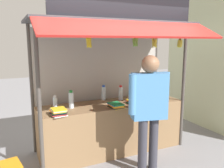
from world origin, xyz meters
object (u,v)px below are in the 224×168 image
Objects in this scene: magazine_stack_back_left at (133,102)px; magazine_stack_center at (58,112)px; water_bottle_front_right at (55,103)px; water_bottle_mid_right at (121,93)px; water_bottle_front_left at (104,93)px; water_bottle_far_left at (71,100)px; water_bottle_mid_left at (161,89)px; banana_bunch_inner_right at (180,43)px; magazine_stack_far_right at (153,97)px; magazine_stack_right at (116,105)px; banana_bunch_inner_left at (89,42)px; vendor_person at (149,104)px; banana_bunch_leftmost at (154,43)px; banana_bunch_rightmost at (135,41)px.

magazine_stack_back_left is 1.34m from magazine_stack_center.
water_bottle_mid_right reaches higher than water_bottle_front_right.
water_bottle_front_left is (0.95, 0.28, 0.02)m from water_bottle_front_right.
magazine_stack_center is (-0.97, -0.56, -0.08)m from water_bottle_front_left.
water_bottle_front_left is (0.69, 0.27, -0.01)m from water_bottle_far_left.
water_bottle_front_right is (-2.18, -0.19, -0.00)m from water_bottle_mid_left.
magazine_stack_far_right is at bearing 114.41° from banana_bunch_inner_right.
magazine_stack_right is at bearing -0.46° from magazine_stack_center.
water_bottle_far_left is 1.05× the size of banana_bunch_inner_left.
water_bottle_far_left is 1.58m from magazine_stack_far_right.
water_bottle_mid_left is at bearing 5.35° from water_bottle_far_left.
banana_bunch_inner_right reaches higher than vendor_person.
water_bottle_mid_left is at bearing 23.34° from magazine_stack_back_left.
water_bottle_mid_right is 0.99× the size of magazine_stack_far_right.
banana_bunch_leftmost is 0.35m from banana_bunch_rightmost.
banana_bunch_inner_left is at bearing -72.45° from water_bottle_far_left.
banana_bunch_leftmost is at bearing -21.09° from water_bottle_far_left.
magazine_stack_center is (-0.27, -0.29, -0.09)m from water_bottle_far_left.
water_bottle_far_left is 1.39m from banana_bunch_rightmost.
magazine_stack_back_left is (0.37, -0.46, -0.10)m from water_bottle_front_left.
banana_bunch_rightmost reaches higher than magazine_stack_far_right.
magazine_stack_center is at bearing 172.62° from banana_bunch_leftmost.
water_bottle_front_right is 1.86m from banana_bunch_leftmost.
magazine_stack_right is 1.05× the size of banana_bunch_rightmost.
vendor_person reaches higher than water_bottle_front_left.
water_bottle_front_right is (-0.26, -0.01, -0.03)m from water_bottle_far_left.
magazine_stack_far_right is 1.10m from vendor_person.
banana_bunch_inner_left is (-1.63, -0.00, 0.02)m from banana_bunch_inner_right.
water_bottle_mid_right is at bearing 141.25° from banana_bunch_inner_right.
magazine_stack_right reaches higher than magazine_stack_back_left.
banana_bunch_inner_left is at bearing -179.95° from banana_bunch_rightmost.
banana_bunch_inner_left is 1.03× the size of banana_bunch_rightmost.
magazine_stack_back_left is at bearing -7.67° from water_bottle_front_right.
vendor_person is at bearing -89.38° from banana_bunch_rightmost.
magazine_stack_right is 1.02× the size of banana_bunch_inner_left.
water_bottle_mid_left is 1.15m from banana_bunch_inner_right.
water_bottle_front_left is 0.95m from magazine_stack_far_right.
water_bottle_far_left is 1.05× the size of water_bottle_front_left.
magazine_stack_back_left reaches higher than magazine_stack_far_right.
banana_bunch_inner_right is 1.63m from banana_bunch_inner_left.
magazine_stack_far_right is at bearing 7.77° from magazine_stack_center.
banana_bunch_inner_right is (2.05, -0.47, 0.93)m from water_bottle_front_right.
magazine_stack_far_right is 0.94× the size of banana_bunch_leftmost.
magazine_stack_far_right is 0.16× the size of vendor_person.
magazine_stack_right is at bearing 125.66° from vendor_person.
banana_bunch_inner_left is (-1.77, -0.66, 0.96)m from water_bottle_mid_left.
water_bottle_front_right reaches higher than magazine_stack_back_left.
water_bottle_mid_left is 0.41m from magazine_stack_far_right.
water_bottle_front_left is at bearing 175.60° from water_bottle_mid_left.
magazine_stack_right is 0.97× the size of banana_bunch_inner_right.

